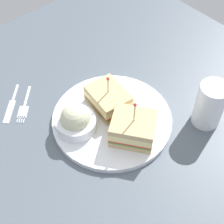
# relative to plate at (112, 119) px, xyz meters

# --- Properties ---
(ground_plane) EXTENTS (0.99, 0.99, 0.02)m
(ground_plane) POSITION_rel_plate_xyz_m (0.00, 0.00, -0.02)
(ground_plane) COLOR #4C5660
(plate) EXTENTS (0.28, 0.28, 0.01)m
(plate) POSITION_rel_plate_xyz_m (0.00, 0.00, 0.00)
(plate) COLOR white
(plate) RESTS_ON ground_plane
(sandwich_half_front) EXTENTS (0.10, 0.08, 0.09)m
(sandwich_half_front) POSITION_rel_plate_xyz_m (-0.03, 0.02, 0.03)
(sandwich_half_front) COLOR tan
(sandwich_half_front) RESTS_ON plate
(sandwich_half_back) EXTENTS (0.12, 0.12, 0.11)m
(sandwich_half_back) POSITION_rel_plate_xyz_m (0.07, -0.00, 0.03)
(sandwich_half_back) COLOR tan
(sandwich_half_back) RESTS_ON plate
(coleslaw_bowl) EXTENTS (0.09, 0.09, 0.07)m
(coleslaw_bowl) POSITION_rel_plate_xyz_m (-0.03, -0.08, 0.03)
(coleslaw_bowl) COLOR white
(coleslaw_bowl) RESTS_ON plate
(drink_glass) EXTENTS (0.06, 0.06, 0.11)m
(drink_glass) POSITION_rel_plate_xyz_m (0.14, 0.16, 0.04)
(drink_glass) COLOR gold
(drink_glass) RESTS_ON ground_plane
(fork) EXTENTS (0.09, 0.09, 0.00)m
(fork) POSITION_rel_plate_xyz_m (-0.17, -0.13, -0.00)
(fork) COLOR silver
(fork) RESTS_ON ground_plane
(knife) EXTENTS (0.10, 0.09, 0.00)m
(knife) POSITION_rel_plate_xyz_m (-0.20, -0.15, -0.00)
(knife) COLOR silver
(knife) RESTS_ON ground_plane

